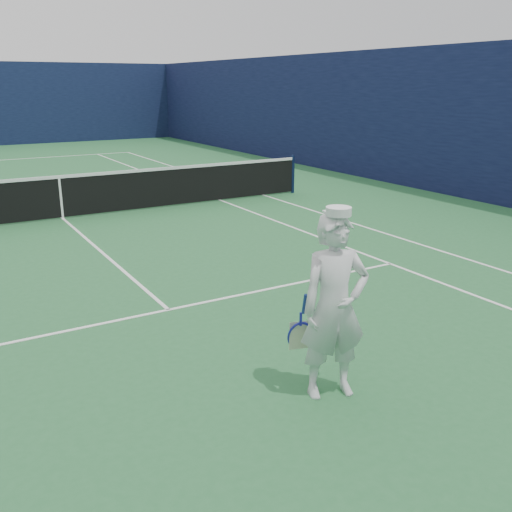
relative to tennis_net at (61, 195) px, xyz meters
The scene contains 5 objects.
ground 0.55m from the tennis_net, ahead, with size 80.00×80.00×0.00m, color #256334.
court_markings 0.55m from the tennis_net, ahead, with size 11.03×23.83×0.01m.
windscreen_fence 1.45m from the tennis_net, ahead, with size 20.12×36.12×4.00m.
tennis_net is the anchor object (origin of this frame).
tennis_player 9.32m from the tennis_net, 86.37° to the right, with size 0.78×0.66×1.92m.
Camera 1 is at (-2.68, -13.33, 3.02)m, focal length 40.00 mm.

